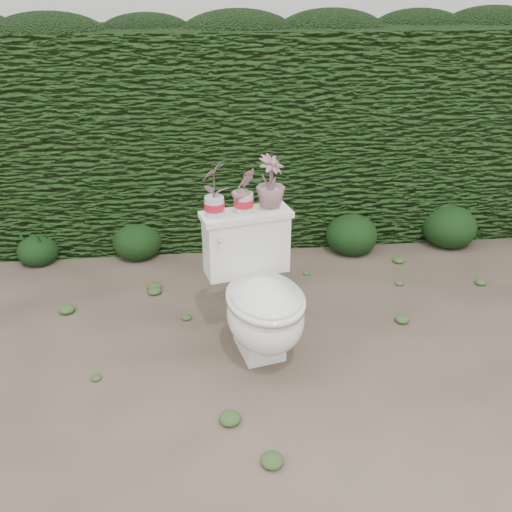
{
  "coord_description": "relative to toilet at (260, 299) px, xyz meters",
  "views": [
    {
      "loc": [
        -0.35,
        -2.7,
        1.93
      ],
      "look_at": [
        -0.08,
        -0.05,
        0.55
      ],
      "focal_mm": 38.0,
      "sensor_mm": 36.0,
      "label": 1
    }
  ],
  "objects": [
    {
      "name": "potted_plant_center",
      "position": [
        -0.07,
        0.23,
        0.54
      ],
      "size": [
        0.15,
        0.14,
        0.24
      ],
      "primitive_type": "imported",
      "rotation": [
        0.0,
        0.0,
        0.26
      ],
      "color": "#25792E",
      "rests_on": "toilet"
    },
    {
      "name": "liriope_clump_1",
      "position": [
        -1.54,
        1.28,
        -0.23
      ],
      "size": [
        0.3,
        0.3,
        0.24
      ],
      "primitive_type": "ellipsoid",
      "color": "black",
      "rests_on": "ground"
    },
    {
      "name": "liriope_clump_4",
      "position": [
        0.86,
        1.23,
        -0.19
      ],
      "size": [
        0.4,
        0.4,
        0.32
      ],
      "primitive_type": "ellipsoid",
      "color": "black",
      "rests_on": "ground"
    },
    {
      "name": "toilet",
      "position": [
        0.0,
        0.0,
        0.0
      ],
      "size": [
        0.59,
        0.76,
        0.78
      ],
      "rotation": [
        0.0,
        0.0,
        0.23
      ],
      "color": "white",
      "rests_on": "ground"
    },
    {
      "name": "potted_plant_left",
      "position": [
        -0.23,
        0.19,
        0.57
      ],
      "size": [
        0.18,
        0.19,
        0.3
      ],
      "primitive_type": "imported",
      "rotation": [
        0.0,
        0.0,
        4.11
      ],
      "color": "#25792E",
      "rests_on": "toilet"
    },
    {
      "name": "liriope_clump_5",
      "position": [
        1.67,
        1.27,
        -0.18
      ],
      "size": [
        0.43,
        0.43,
        0.34
      ],
      "primitive_type": "ellipsoid",
      "color": "black",
      "rests_on": "ground"
    },
    {
      "name": "hedge",
      "position": [
        0.07,
        1.79,
        0.44
      ],
      "size": [
        8.0,
        1.0,
        1.6
      ],
      "primitive_type": "cube",
      "color": "#274A18",
      "rests_on": "ground"
    },
    {
      "name": "liriope_clump_3",
      "position": [
        0.08,
        1.26,
        -0.23
      ],
      "size": [
        0.32,
        0.32,
        0.26
      ],
      "primitive_type": "ellipsoid",
      "color": "black",
      "rests_on": "ground"
    },
    {
      "name": "potted_plant_right",
      "position": [
        0.08,
        0.27,
        0.56
      ],
      "size": [
        0.23,
        0.23,
        0.29
      ],
      "primitive_type": "imported",
      "rotation": [
        0.0,
        0.0,
        0.81
      ],
      "color": "#25792E",
      "rests_on": "toilet"
    },
    {
      "name": "liriope_clump_2",
      "position": [
        -0.8,
        1.31,
        -0.21
      ],
      "size": [
        0.37,
        0.37,
        0.3
      ],
      "primitive_type": "ellipsoid",
      "color": "black",
      "rests_on": "ground"
    },
    {
      "name": "ground",
      "position": [
        0.07,
        0.19,
        -0.36
      ],
      "size": [
        60.0,
        60.0,
        0.0
      ],
      "primitive_type": "plane",
      "color": "#6E5C4C",
      "rests_on": "ground"
    }
  ]
}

